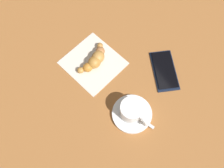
# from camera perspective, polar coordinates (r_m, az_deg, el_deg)

# --- Properties ---
(ground_plane) EXTENTS (1.80, 1.80, 0.00)m
(ground_plane) POSITION_cam_1_polar(r_m,az_deg,el_deg) (0.80, -0.92, -0.12)
(ground_plane) COLOR #9E6231
(saucer) EXTENTS (0.12, 0.12, 0.01)m
(saucer) POSITION_cam_1_polar(r_m,az_deg,el_deg) (0.77, 4.60, -6.86)
(saucer) COLOR white
(saucer) RESTS_ON ground
(espresso_cup) EXTENTS (0.10, 0.07, 0.06)m
(espresso_cup) POSITION_cam_1_polar(r_m,az_deg,el_deg) (0.73, 4.62, -6.11)
(espresso_cup) COLOR white
(espresso_cup) RESTS_ON saucer
(teaspoon) EXTENTS (0.12, 0.05, 0.01)m
(teaspoon) POSITION_cam_1_polar(r_m,az_deg,el_deg) (0.76, 4.63, -6.48)
(teaspoon) COLOR silver
(teaspoon) RESTS_ON saucer
(sugar_packet) EXTENTS (0.07, 0.04, 0.01)m
(sugar_packet) POSITION_cam_1_polar(r_m,az_deg,el_deg) (0.77, 5.98, -5.05)
(sugar_packet) COLOR white
(sugar_packet) RESTS_ON saucer
(napkin) EXTENTS (0.21, 0.20, 0.00)m
(napkin) POSITION_cam_1_polar(r_m,az_deg,el_deg) (0.84, -4.19, 4.97)
(napkin) COLOR silver
(napkin) RESTS_ON ground
(croissant) EXTENTS (0.09, 0.13, 0.04)m
(croissant) POSITION_cam_1_polar(r_m,az_deg,el_deg) (0.82, -3.93, 5.64)
(croissant) COLOR #BE863D
(croissant) RESTS_ON napkin
(cell_phone) EXTENTS (0.16, 0.13, 0.01)m
(cell_phone) POSITION_cam_1_polar(r_m,az_deg,el_deg) (0.84, 11.97, 3.10)
(cell_phone) COLOR #141E34
(cell_phone) RESTS_ON ground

